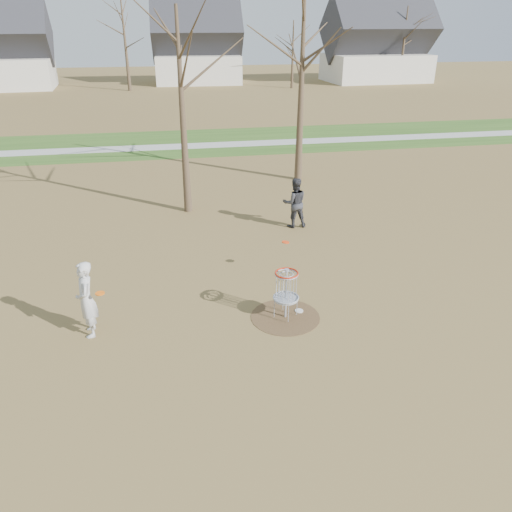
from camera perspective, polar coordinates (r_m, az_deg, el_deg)
The scene contains 11 objects.
ground at distance 13.08m, azimuth 3.37°, elevation -6.97°, with size 160.00×160.00×0.00m, color brown.
green_band at distance 32.59m, azimuth -5.48°, elevation 12.87°, with size 160.00×8.00×0.01m, color #2D5119.
footpath at distance 31.61m, azimuth -5.31°, elevation 12.51°, with size 160.00×1.50×0.01m, color #9E9E99.
dirt_circle at distance 13.08m, azimuth 3.37°, elevation -6.95°, with size 1.80×1.80×0.01m, color #47331E.
player_standing at distance 12.58m, azimuth -18.81°, elevation -4.73°, with size 0.70×0.46×1.93m, color #BCBCBC.
player_throwing at distance 18.43m, azimuth 4.45°, elevation 6.09°, with size 0.90×0.70×1.86m, color #303035.
disc_grounded at distance 13.33m, azimuth 4.94°, elevation -6.25°, with size 0.22×0.22×0.02m, color silver.
discs_in_play at distance 13.27m, azimuth -5.53°, elevation -0.86°, with size 5.25×2.64×0.18m.
disc_golf_basket at distance 12.62m, azimuth 3.47°, elevation -3.46°, with size 0.64×0.64×1.35m.
bare_trees at distance 46.75m, azimuth -5.29°, elevation 23.24°, with size 52.62×44.98×9.00m.
houses_row at distance 63.76m, azimuth -4.37°, elevation 22.17°, with size 56.51×10.01×7.26m.
Camera 1 is at (-2.75, -10.72, 6.98)m, focal length 35.00 mm.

